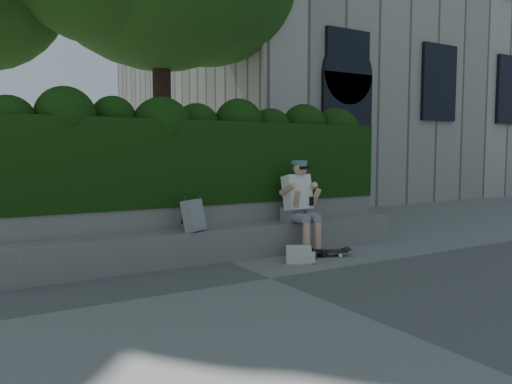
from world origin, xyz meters
TOP-DOWN VIEW (x-y plane):
  - ground at (0.00, 0.00)m, footprint 80.00×80.00m
  - bench_ledge at (0.00, 1.25)m, footprint 6.00×0.45m
  - planter_wall at (0.00, 1.73)m, footprint 6.00×0.50m
  - hedge at (0.00, 1.95)m, footprint 6.00×1.00m
  - person at (1.20, 1.07)m, footprint 0.40×0.76m
  - skateboard at (1.29, 0.67)m, footprint 0.78×0.49m
  - backpack_plaid at (-0.48, 1.15)m, footprint 0.33×0.28m
  - backpack_ground at (0.79, 0.52)m, footprint 0.42×0.39m

SIDE VIEW (x-z plane):
  - ground at x=0.00m, z-range 0.00..0.00m
  - skateboard at x=1.29m, z-range 0.03..0.11m
  - backpack_ground at x=0.79m, z-range 0.00..0.22m
  - bench_ledge at x=0.00m, z-range 0.00..0.45m
  - planter_wall at x=0.00m, z-range 0.00..0.75m
  - backpack_plaid at x=-0.48m, z-range 0.45..0.87m
  - person at x=1.20m, z-range 0.06..1.44m
  - hedge at x=0.00m, z-range 0.75..1.95m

